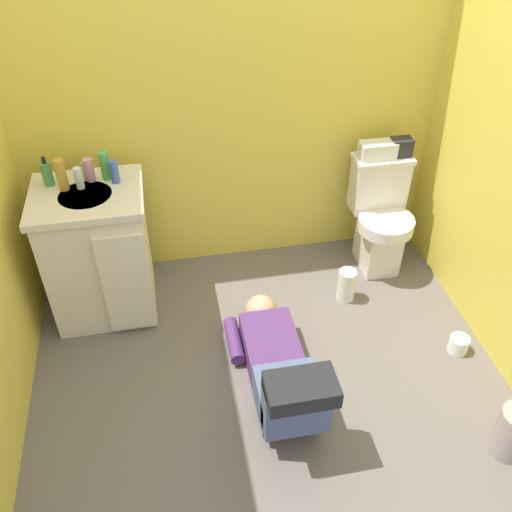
{
  "coord_description": "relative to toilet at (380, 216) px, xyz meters",
  "views": [
    {
      "loc": [
        -0.42,
        -1.96,
        2.4
      ],
      "look_at": [
        0.02,
        0.41,
        0.45
      ],
      "focal_mm": 38.81,
      "sensor_mm": 36.0,
      "label": 1
    }
  ],
  "objects": [
    {
      "name": "toilet",
      "position": [
        0.0,
        0.0,
        0.0
      ],
      "size": [
        0.36,
        0.46,
        0.75
      ],
      "color": "silver",
      "rests_on": "ground_plane"
    },
    {
      "name": "bottle_blue",
      "position": [
        -1.59,
        -0.03,
        0.52
      ],
      "size": [
        0.05,
        0.05,
        0.13
      ],
      "primitive_type": "cylinder",
      "color": "#4061BD",
      "rests_on": "vanity_cabinet"
    },
    {
      "name": "faucet",
      "position": [
        -1.75,
        0.04,
        0.5
      ],
      "size": [
        0.02,
        0.02,
        0.1
      ],
      "primitive_type": "cylinder",
      "color": "silver",
      "rests_on": "vanity_cabinet"
    },
    {
      "name": "bottle_amber",
      "position": [
        -1.86,
        -0.05,
        0.54
      ],
      "size": [
        0.05,
        0.05,
        0.18
      ],
      "primitive_type": "cylinder",
      "color": "gold",
      "rests_on": "vanity_cabinet"
    },
    {
      "name": "ground_plane",
      "position": [
        -0.9,
        -0.76,
        -0.39
      ],
      "size": [
        3.01,
        3.04,
        0.04
      ],
      "primitive_type": "cube",
      "color": "#665D5A"
    },
    {
      "name": "toiletry_bag",
      "position": [
        0.1,
        0.09,
        0.44
      ],
      "size": [
        0.12,
        0.09,
        0.11
      ],
      "primitive_type": "cube",
      "color": "#26262D",
      "rests_on": "toilet"
    },
    {
      "name": "bottle_green",
      "position": [
        -1.64,
        0.02,
        0.53
      ],
      "size": [
        0.05,
        0.05,
        0.16
      ],
      "primitive_type": "cylinder",
      "color": "#4CA553",
      "rests_on": "vanity_cabinet"
    },
    {
      "name": "soap_dispenser",
      "position": [
        -1.94,
        0.02,
        0.52
      ],
      "size": [
        0.06,
        0.06,
        0.17
      ],
      "color": "#46904D",
      "rests_on": "vanity_cabinet"
    },
    {
      "name": "bottle_pink",
      "position": [
        -1.72,
        0.02,
        0.52
      ],
      "size": [
        0.05,
        0.05,
        0.13
      ],
      "primitive_type": "cylinder",
      "color": "pink",
      "rests_on": "vanity_cabinet"
    },
    {
      "name": "tissue_box",
      "position": [
        -0.05,
        0.09,
        0.43
      ],
      "size": [
        0.22,
        0.11,
        0.1
      ],
      "primitive_type": "cube",
      "color": "silver",
      "rests_on": "toilet"
    },
    {
      "name": "toilet_paper_roll",
      "position": [
        0.19,
        -0.86,
        -0.32
      ],
      "size": [
        0.11,
        0.11,
        0.1
      ],
      "primitive_type": "cylinder",
      "color": "white",
      "rests_on": "ground_plane"
    },
    {
      "name": "paper_towel_roll",
      "position": [
        -0.3,
        -0.32,
        -0.26
      ],
      "size": [
        0.11,
        0.11,
        0.22
      ],
      "primitive_type": "cylinder",
      "color": "white",
      "rests_on": "ground_plane"
    },
    {
      "name": "vanity_cabinet",
      "position": [
        -1.75,
        -0.11,
        0.05
      ],
      "size": [
        0.6,
        0.53,
        0.82
      ],
      "color": "silver",
      "rests_on": "ground_plane"
    },
    {
      "name": "wall_back",
      "position": [
        -0.9,
        0.3,
        0.83
      ],
      "size": [
        2.67,
        0.08,
        2.4
      ],
      "primitive_type": "cube",
      "color": "#DEC746",
      "rests_on": "ground_plane"
    },
    {
      "name": "bottle_clear",
      "position": [
        -1.77,
        -0.05,
        0.51
      ],
      "size": [
        0.04,
        0.04,
        0.12
      ],
      "primitive_type": "cylinder",
      "color": "silver",
      "rests_on": "vanity_cabinet"
    },
    {
      "name": "person_plumber",
      "position": [
        -0.87,
        -0.94,
        -0.19
      ],
      "size": [
        0.39,
        1.06,
        0.52
      ],
      "color": "#512D6B",
      "rests_on": "ground_plane"
    }
  ]
}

